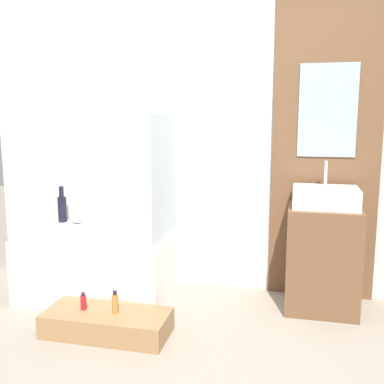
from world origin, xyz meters
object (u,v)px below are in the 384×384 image
Objects in this scene: bottle_soap_primary at (83,302)px; bottle_soap_secondary at (115,303)px; bathtub at (101,264)px; vase_round_light at (77,217)px; sink at (325,197)px; vase_tall_dark at (62,207)px; wooden_step_bench at (107,323)px.

bottle_soap_secondary is at bearing 0.00° from bottle_soap_primary.
vase_round_light reaches higher than bathtub.
sink is (1.74, 0.13, 0.60)m from bathtub.
bathtub is at bearing -39.35° from vase_round_light.
vase_tall_dark is at bearing 125.09° from bottle_soap_primary.
bathtub reaches higher than bottle_soap_secondary.
vase_tall_dark is 2.63× the size of vase_round_light.
vase_tall_dark is (-0.82, 0.94, 0.57)m from wooden_step_bench.
vase_tall_dark is 0.17m from vase_round_light.
vase_tall_dark reaches higher than vase_round_light.
sink is 1.87m from bottle_soap_primary.
bottle_soap_secondary is at bearing -58.47° from bathtub.
sink is (1.41, 0.76, 0.78)m from wooden_step_bench.
wooden_step_bench is 0.21m from bottle_soap_primary.
bathtub reaches higher than bottle_soap_primary.
vase_tall_dark reaches higher than wooden_step_bench.
vase_round_light is at bearing 118.71° from bottle_soap_primary.
bathtub is 0.70m from vase_tall_dark.
sink is at bearing 29.47° from bottle_soap_secondary.
vase_tall_dark reaches higher than bottle_soap_primary.
vase_tall_dark reaches higher than bathtub.
sink is at bearing 4.41° from bathtub.
sink reaches higher than bottle_soap_primary.
bottle_soap_secondary is (0.89, -0.94, -0.42)m from vase_tall_dark.
wooden_step_bench is 1.37m from vase_tall_dark.
vase_round_light is at bearing 175.95° from sink.
bottle_soap_secondary is (0.39, -0.63, -0.03)m from bathtub.
bottle_soap_secondary is (0.23, 0.00, 0.02)m from bottle_soap_primary.
wooden_step_bench is 1.79m from sink.
vase_round_light is 1.10m from bottle_soap_primary.
wooden_step_bench is 7.06× the size of bottle_soap_primary.
wooden_step_bench is 5.44× the size of bottle_soap_secondary.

